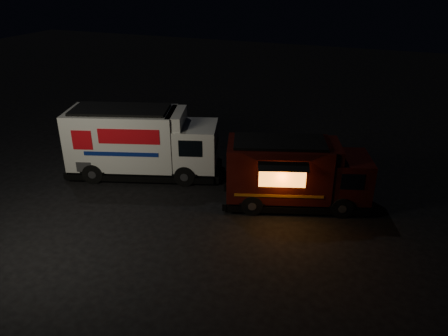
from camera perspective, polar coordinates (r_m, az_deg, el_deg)
ground at (r=16.38m, az=-8.35°, el=-6.42°), size 80.00×80.00×0.00m
white_truck at (r=19.22m, az=-10.45°, el=3.34°), size 7.04×4.21×3.02m
red_truck at (r=16.77m, az=9.58°, el=-0.66°), size 5.98×3.72×2.61m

